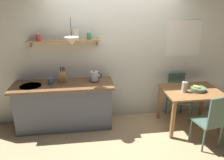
{
  "coord_description": "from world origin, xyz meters",
  "views": [
    {
      "loc": [
        -0.58,
        -3.43,
        2.35
      ],
      "look_at": [
        -0.1,
        0.25,
        0.95
      ],
      "focal_mm": 34.52,
      "sensor_mm": 36.0,
      "label": 1
    }
  ],
  "objects_px": {
    "dining_chair_near": "(211,120)",
    "coffee_mug_by_sink": "(50,81)",
    "fruit_bowl": "(198,89)",
    "knife_block": "(63,76)",
    "electric_kettle": "(94,76)",
    "dining_table": "(191,96)",
    "dining_chair_far": "(177,94)",
    "pendant_lamp": "(72,41)",
    "twig_vase": "(185,87)"
  },
  "relations": [
    {
      "from": "dining_chair_near",
      "to": "coffee_mug_by_sink",
      "type": "distance_m",
      "value": 2.83
    },
    {
      "from": "fruit_bowl",
      "to": "knife_block",
      "type": "distance_m",
      "value": 2.5
    },
    {
      "from": "dining_chair_near",
      "to": "electric_kettle",
      "type": "distance_m",
      "value": 2.13
    },
    {
      "from": "knife_block",
      "to": "dining_table",
      "type": "bearing_deg",
      "value": -8.65
    },
    {
      "from": "dining_chair_far",
      "to": "coffee_mug_by_sink",
      "type": "relative_size",
      "value": 7.51
    },
    {
      "from": "dining_table",
      "to": "pendant_lamp",
      "type": "bearing_deg",
      "value": 175.06
    },
    {
      "from": "dining_table",
      "to": "dining_chair_near",
      "type": "xyz_separation_m",
      "value": [
        0.04,
        -0.66,
        -0.12
      ]
    },
    {
      "from": "fruit_bowl",
      "to": "electric_kettle",
      "type": "distance_m",
      "value": 1.93
    },
    {
      "from": "coffee_mug_by_sink",
      "to": "knife_block",
      "type": "bearing_deg",
      "value": 15.65
    },
    {
      "from": "dining_table",
      "to": "coffee_mug_by_sink",
      "type": "bearing_deg",
      "value": 173.46
    },
    {
      "from": "fruit_bowl",
      "to": "electric_kettle",
      "type": "height_order",
      "value": "electric_kettle"
    },
    {
      "from": "coffee_mug_by_sink",
      "to": "pendant_lamp",
      "type": "distance_m",
      "value": 0.87
    },
    {
      "from": "coffee_mug_by_sink",
      "to": "twig_vase",
      "type": "bearing_deg",
      "value": -8.07
    },
    {
      "from": "pendant_lamp",
      "to": "coffee_mug_by_sink",
      "type": "bearing_deg",
      "value": 165.78
    },
    {
      "from": "fruit_bowl",
      "to": "pendant_lamp",
      "type": "height_order",
      "value": "pendant_lamp"
    },
    {
      "from": "twig_vase",
      "to": "pendant_lamp",
      "type": "xyz_separation_m",
      "value": [
        -1.98,
        0.23,
        0.84
      ]
    },
    {
      "from": "fruit_bowl",
      "to": "twig_vase",
      "type": "height_order",
      "value": "twig_vase"
    },
    {
      "from": "dining_chair_far",
      "to": "knife_block",
      "type": "distance_m",
      "value": 2.34
    },
    {
      "from": "dining_chair_near",
      "to": "pendant_lamp",
      "type": "distance_m",
      "value": 2.63
    },
    {
      "from": "dining_chair_near",
      "to": "twig_vase",
      "type": "height_order",
      "value": "twig_vase"
    },
    {
      "from": "dining_table",
      "to": "fruit_bowl",
      "type": "distance_m",
      "value": 0.19
    },
    {
      "from": "dining_chair_near",
      "to": "fruit_bowl",
      "type": "xyz_separation_m",
      "value": [
        0.06,
        0.63,
        0.28
      ]
    },
    {
      "from": "knife_block",
      "to": "dining_chair_near",
      "type": "bearing_deg",
      "value": -23.12
    },
    {
      "from": "coffee_mug_by_sink",
      "to": "dining_table",
      "type": "bearing_deg",
      "value": -6.54
    },
    {
      "from": "dining_chair_near",
      "to": "coffee_mug_by_sink",
      "type": "height_order",
      "value": "coffee_mug_by_sink"
    },
    {
      "from": "dining_table",
      "to": "coffee_mug_by_sink",
      "type": "relative_size",
      "value": 8.47
    },
    {
      "from": "fruit_bowl",
      "to": "dining_chair_far",
      "type": "bearing_deg",
      "value": 112.43
    },
    {
      "from": "dining_table",
      "to": "fruit_bowl",
      "type": "height_order",
      "value": "fruit_bowl"
    },
    {
      "from": "pendant_lamp",
      "to": "dining_chair_far",
      "type": "bearing_deg",
      "value": 5.8
    },
    {
      "from": "dining_table",
      "to": "twig_vase",
      "type": "height_order",
      "value": "twig_vase"
    },
    {
      "from": "twig_vase",
      "to": "pendant_lamp",
      "type": "bearing_deg",
      "value": 173.32
    },
    {
      "from": "twig_vase",
      "to": "dining_table",
      "type": "bearing_deg",
      "value": 14.74
    },
    {
      "from": "knife_block",
      "to": "pendant_lamp",
      "type": "height_order",
      "value": "pendant_lamp"
    },
    {
      "from": "coffee_mug_by_sink",
      "to": "fruit_bowl",
      "type": "bearing_deg",
      "value": -7.11
    },
    {
      "from": "dining_table",
      "to": "pendant_lamp",
      "type": "distance_m",
      "value": 2.4
    },
    {
      "from": "dining_chair_near",
      "to": "pendant_lamp",
      "type": "xyz_separation_m",
      "value": [
        -2.19,
        0.85,
        1.18
      ]
    },
    {
      "from": "dining_table",
      "to": "fruit_bowl",
      "type": "relative_size",
      "value": 3.82
    },
    {
      "from": "pendant_lamp",
      "to": "knife_block",
      "type": "bearing_deg",
      "value": 140.49
    },
    {
      "from": "fruit_bowl",
      "to": "electric_kettle",
      "type": "bearing_deg",
      "value": 168.59
    },
    {
      "from": "knife_block",
      "to": "pendant_lamp",
      "type": "xyz_separation_m",
      "value": [
        0.21,
        -0.17,
        0.68
      ]
    },
    {
      "from": "dining_table",
      "to": "dining_chair_near",
      "type": "distance_m",
      "value": 0.68
    },
    {
      "from": "electric_kettle",
      "to": "twig_vase",
      "type": "bearing_deg",
      "value": -13.51
    },
    {
      "from": "dining_table",
      "to": "dining_chair_near",
      "type": "relative_size",
      "value": 1.09
    },
    {
      "from": "twig_vase",
      "to": "pendant_lamp",
      "type": "distance_m",
      "value": 2.16
    },
    {
      "from": "fruit_bowl",
      "to": "electric_kettle",
      "type": "relative_size",
      "value": 1.07
    },
    {
      "from": "twig_vase",
      "to": "electric_kettle",
      "type": "height_order",
      "value": "twig_vase"
    },
    {
      "from": "dining_table",
      "to": "twig_vase",
      "type": "bearing_deg",
      "value": -165.26
    },
    {
      "from": "dining_chair_far",
      "to": "pendant_lamp",
      "type": "distance_m",
      "value": 2.4
    },
    {
      "from": "electric_kettle",
      "to": "dining_chair_near",
      "type": "bearing_deg",
      "value": -28.91
    },
    {
      "from": "dining_chair_near",
      "to": "fruit_bowl",
      "type": "bearing_deg",
      "value": 84.21
    }
  ]
}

